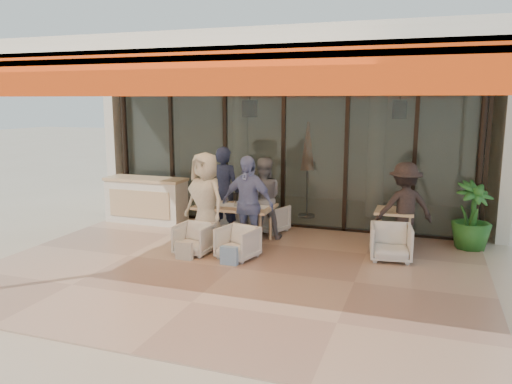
% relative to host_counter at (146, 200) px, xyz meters
% --- Properties ---
extents(ground, '(70.00, 70.00, 0.00)m').
position_rel_host_counter_xyz_m(ground, '(3.01, -2.30, -0.53)').
color(ground, '#C6B293').
rests_on(ground, ground).
extents(terrace_floor, '(8.00, 6.00, 0.01)m').
position_rel_host_counter_xyz_m(terrace_floor, '(3.01, -2.30, -0.53)').
color(terrace_floor, tan).
rests_on(terrace_floor, ground).
extents(terrace_structure, '(8.00, 6.00, 3.40)m').
position_rel_host_counter_xyz_m(terrace_structure, '(3.01, -2.56, 2.72)').
color(terrace_structure, silver).
rests_on(terrace_structure, ground).
extents(glass_storefront, '(8.08, 0.10, 3.20)m').
position_rel_host_counter_xyz_m(glass_storefront, '(3.01, 0.70, 1.07)').
color(glass_storefront, '#9EADA3').
rests_on(glass_storefront, ground).
extents(interior_block, '(9.05, 3.62, 3.52)m').
position_rel_host_counter_xyz_m(interior_block, '(3.01, 3.02, 1.70)').
color(interior_block, silver).
rests_on(interior_block, ground).
extents(host_counter, '(1.85, 0.65, 1.04)m').
position_rel_host_counter_xyz_m(host_counter, '(0.00, 0.00, 0.00)').
color(host_counter, silver).
rests_on(host_counter, ground).
extents(dining_table, '(1.50, 0.90, 0.93)m').
position_rel_host_counter_xyz_m(dining_table, '(2.46, -0.80, 0.15)').
color(dining_table, '#DAB885').
rests_on(dining_table, ground).
extents(chair_far_left, '(0.57, 0.54, 0.58)m').
position_rel_host_counter_xyz_m(chair_far_left, '(2.05, 0.14, -0.24)').
color(chair_far_left, white).
rests_on(chair_far_left, ground).
extents(chair_far_right, '(0.80, 0.77, 0.66)m').
position_rel_host_counter_xyz_m(chair_far_right, '(2.89, 0.14, -0.20)').
color(chair_far_right, white).
rests_on(chair_far_right, ground).
extents(chair_near_left, '(0.64, 0.61, 0.63)m').
position_rel_host_counter_xyz_m(chair_near_left, '(2.05, -1.76, -0.22)').
color(chair_near_left, white).
rests_on(chair_near_left, ground).
extents(chair_near_right, '(0.74, 0.71, 0.64)m').
position_rel_host_counter_xyz_m(chair_near_right, '(2.89, -1.76, -0.21)').
color(chair_near_right, white).
rests_on(chair_near_right, ground).
extents(diner_navy, '(0.68, 0.45, 1.84)m').
position_rel_host_counter_xyz_m(diner_navy, '(2.05, -0.36, 0.39)').
color(diner_navy, '#171C33').
rests_on(diner_navy, ground).
extents(diner_grey, '(0.97, 0.87, 1.64)m').
position_rel_host_counter_xyz_m(diner_grey, '(2.89, -0.36, 0.29)').
color(diner_grey, slate).
rests_on(diner_grey, ground).
extents(diner_cream, '(1.03, 0.84, 1.81)m').
position_rel_host_counter_xyz_m(diner_cream, '(2.05, -1.26, 0.37)').
color(diner_cream, beige).
rests_on(diner_cream, ground).
extents(diner_periwinkle, '(1.10, 0.60, 1.78)m').
position_rel_host_counter_xyz_m(diner_periwinkle, '(2.89, -1.26, 0.36)').
color(diner_periwinkle, '#6B74B3').
rests_on(diner_periwinkle, ground).
extents(tote_bag_cream, '(0.30, 0.10, 0.34)m').
position_rel_host_counter_xyz_m(tote_bag_cream, '(2.05, -2.16, -0.36)').
color(tote_bag_cream, silver).
rests_on(tote_bag_cream, ground).
extents(tote_bag_blue, '(0.30, 0.10, 0.34)m').
position_rel_host_counter_xyz_m(tote_bag_blue, '(2.89, -2.16, -0.36)').
color(tote_bag_blue, '#99BFD8').
rests_on(tote_bag_blue, ground).
extents(side_table, '(0.70, 0.70, 0.74)m').
position_rel_host_counter_xyz_m(side_table, '(5.43, -0.21, 0.11)').
color(side_table, '#DAB885').
rests_on(side_table, ground).
extents(side_chair, '(0.77, 0.73, 0.71)m').
position_rel_host_counter_xyz_m(side_chair, '(5.43, -0.96, -0.18)').
color(side_chair, white).
rests_on(side_chair, ground).
extents(standing_woman, '(1.23, 0.99, 1.66)m').
position_rel_host_counter_xyz_m(standing_woman, '(5.60, -0.36, 0.30)').
color(standing_woman, black).
rests_on(standing_woman, ground).
extents(potted_palm, '(1.01, 1.01, 1.28)m').
position_rel_host_counter_xyz_m(potted_palm, '(6.79, 0.20, 0.11)').
color(potted_palm, '#1E5919').
rests_on(potted_palm, ground).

